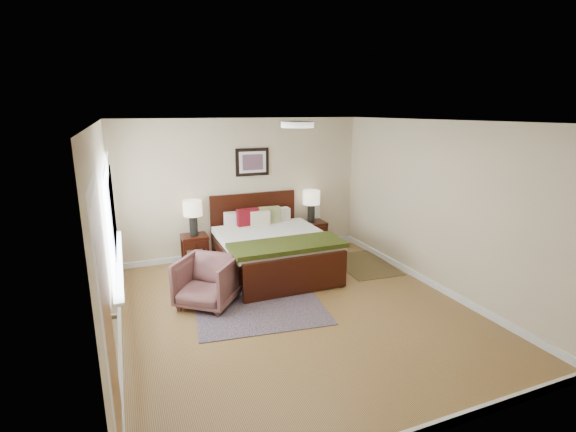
% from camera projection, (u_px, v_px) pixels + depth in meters
% --- Properties ---
extents(floor, '(5.00, 5.00, 0.00)m').
position_uv_depth(floor, '(296.00, 309.00, 5.66)').
color(floor, olive).
rests_on(floor, ground).
extents(back_wall, '(4.50, 0.04, 2.50)m').
position_uv_depth(back_wall, '(243.00, 188.00, 7.60)').
color(back_wall, '#C6B990').
rests_on(back_wall, ground).
extents(front_wall, '(4.50, 0.04, 2.50)m').
position_uv_depth(front_wall, '(428.00, 301.00, 3.11)').
color(front_wall, '#C6B990').
rests_on(front_wall, ground).
extents(left_wall, '(0.04, 5.00, 2.50)m').
position_uv_depth(left_wall, '(107.00, 241.00, 4.54)').
color(left_wall, '#C6B990').
rests_on(left_wall, ground).
extents(right_wall, '(0.04, 5.00, 2.50)m').
position_uv_depth(right_wall, '(436.00, 206.00, 6.17)').
color(right_wall, '#C6B990').
rests_on(right_wall, ground).
extents(ceiling, '(4.50, 5.00, 0.02)m').
position_uv_depth(ceiling, '(297.00, 121.00, 5.05)').
color(ceiling, white).
rests_on(ceiling, back_wall).
extents(window, '(0.11, 2.72, 1.32)m').
position_uv_depth(window, '(112.00, 214.00, 5.16)').
color(window, silver).
rests_on(window, left_wall).
extents(door, '(0.06, 1.00, 2.18)m').
position_uv_depth(door, '(109.00, 332.00, 3.02)').
color(door, silver).
rests_on(door, ground).
extents(ceil_fixture, '(0.44, 0.44, 0.08)m').
position_uv_depth(ceil_fixture, '(297.00, 124.00, 5.06)').
color(ceil_fixture, white).
rests_on(ceil_fixture, ceiling).
extents(bed, '(1.74, 2.10, 1.13)m').
position_uv_depth(bed, '(272.00, 241.00, 6.92)').
color(bed, black).
rests_on(bed, ground).
extents(wall_art, '(0.62, 0.05, 0.50)m').
position_uv_depth(wall_art, '(252.00, 162.00, 7.53)').
color(wall_art, black).
rests_on(wall_art, back_wall).
extents(nightstand_left, '(0.44, 0.40, 0.52)m').
position_uv_depth(nightstand_left, '(195.00, 242.00, 7.24)').
color(nightstand_left, black).
rests_on(nightstand_left, ground).
extents(nightstand_right, '(0.54, 0.41, 0.54)m').
position_uv_depth(nightstand_right, '(311.00, 232.00, 8.07)').
color(nightstand_right, black).
rests_on(nightstand_right, ground).
extents(lamp_left, '(0.32, 0.32, 0.61)m').
position_uv_depth(lamp_left, '(193.00, 212.00, 7.12)').
color(lamp_left, black).
rests_on(lamp_left, nightstand_left).
extents(lamp_right, '(0.32, 0.32, 0.61)m').
position_uv_depth(lamp_right, '(311.00, 200.00, 7.93)').
color(lamp_right, black).
rests_on(lamp_right, nightstand_right).
extents(armchair, '(1.03, 1.04, 0.68)m').
position_uv_depth(armchair, '(207.00, 282.00, 5.73)').
color(armchair, brown).
rests_on(armchair, ground).
extents(rug_persian, '(2.01, 2.63, 0.01)m').
position_uv_depth(rug_persian, '(253.00, 292.00, 6.18)').
color(rug_persian, '#0C153F').
rests_on(rug_persian, ground).
extents(rug_navy, '(0.96, 1.36, 0.01)m').
position_uv_depth(rug_navy, '(364.00, 264.00, 7.31)').
color(rug_navy, black).
rests_on(rug_navy, ground).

